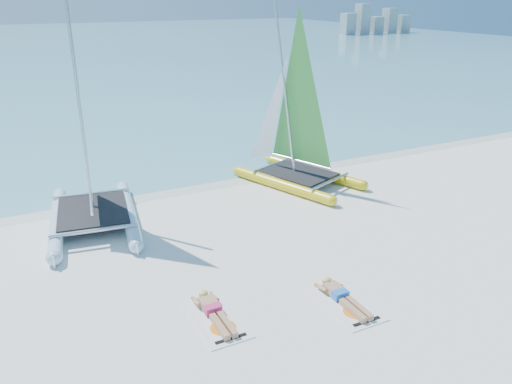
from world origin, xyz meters
TOP-DOWN VIEW (x-y plane):
  - ground at (0.00, 0.00)m, footprint 140.00×140.00m
  - sea at (0.00, 63.00)m, footprint 140.00×115.00m
  - wet_sand_strip at (0.00, 5.50)m, footprint 140.00×1.40m
  - distant_skyline at (53.71, 62.00)m, footprint 14.00×2.00m
  - catamaran_blue at (-4.13, 3.90)m, footprint 3.22×5.54m
  - catamaran_yellow at (3.16, 4.46)m, footprint 3.88×5.35m
  - towel_a at (-2.62, -2.43)m, footprint 1.00×1.85m
  - sunbather_a at (-2.62, -2.24)m, footprint 0.37×1.73m
  - towel_b at (0.24, -3.21)m, footprint 1.00×1.85m
  - sunbather_b at (0.24, -3.02)m, footprint 0.37×1.73m

SIDE VIEW (x-z plane):
  - ground at x=0.00m, z-range 0.00..0.00m
  - wet_sand_strip at x=0.00m, z-range 0.00..0.01m
  - sea at x=0.00m, z-range 0.00..0.01m
  - towel_a at x=-2.62m, z-range 0.00..0.02m
  - towel_b at x=0.24m, z-range 0.00..0.02m
  - sunbather_a at x=-2.62m, z-range -0.01..0.25m
  - sunbather_b at x=0.24m, z-range -0.01..0.25m
  - distant_skyline at x=53.71m, z-range -0.56..4.44m
  - catamaran_yellow at x=3.16m, z-range -1.22..5.39m
  - catamaran_blue at x=-4.13m, z-range -1.44..5.71m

